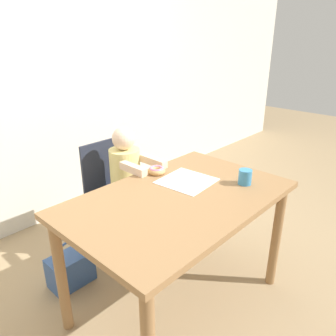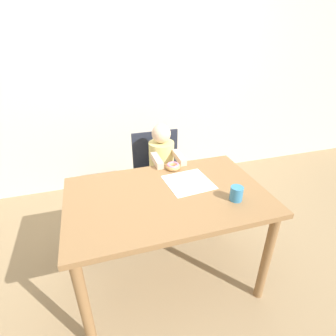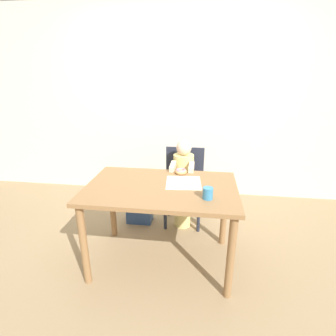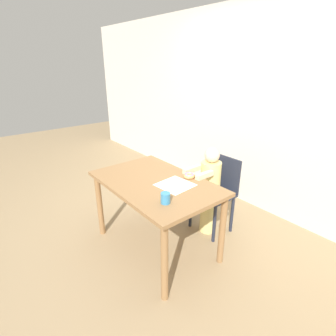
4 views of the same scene
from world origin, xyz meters
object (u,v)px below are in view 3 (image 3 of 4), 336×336
(chair, at_px, (184,184))
(handbag, at_px, (140,212))
(child_figure, at_px, (183,184))
(donut, at_px, (181,171))
(cup, at_px, (208,193))

(chair, relative_size, handbag, 2.58)
(child_figure, height_order, handbag, child_figure)
(child_figure, height_order, donut, child_figure)
(donut, distance_m, cup, 0.55)
(child_figure, distance_m, donut, 0.41)
(chair, distance_m, donut, 0.52)
(donut, distance_m, handbag, 0.90)
(donut, relative_size, cup, 1.24)
(donut, height_order, handbag, donut)
(donut, xyz_separation_m, handbag, (-0.50, 0.33, -0.66))
(chair, bearing_deg, child_figure, -90.00)
(child_figure, relative_size, donut, 8.99)
(child_figure, xyz_separation_m, donut, (-0.00, -0.31, 0.27))
(chair, relative_size, cup, 9.59)
(chair, height_order, cup, chair)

